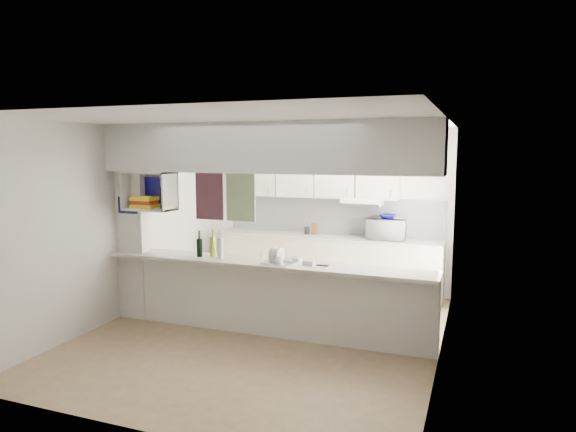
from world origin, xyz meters
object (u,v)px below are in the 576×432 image
at_px(dish_rack, 279,257).
at_px(wine_bottles, 211,247).
at_px(bowl, 388,216).
at_px(microwave, 387,229).

xyz_separation_m(dish_rack, wine_bottles, (-0.94, 0.05, 0.05)).
bearing_deg(bowl, microwave, 139.26).
distance_m(bowl, wine_bottles, 2.83).
height_order(microwave, dish_rack, microwave).
distance_m(microwave, wine_bottles, 2.82).
bearing_deg(microwave, wine_bottles, 46.09).
distance_m(dish_rack, wine_bottles, 0.95).
height_order(microwave, wine_bottles, wine_bottles).
relative_size(microwave, bowl, 2.19).
bearing_deg(wine_bottles, bowl, 48.58).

